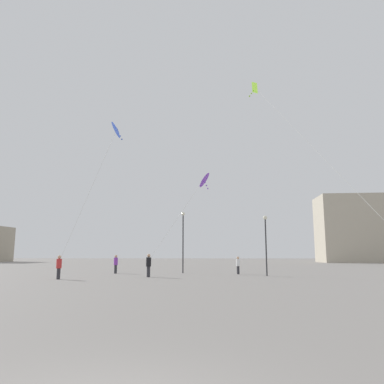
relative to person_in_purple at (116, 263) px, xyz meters
The scene contains 10 objects.
person_in_purple is the anchor object (origin of this frame).
person_in_black 6.88m from the person_in_purple, 52.81° to the right, with size 0.41×0.41×1.86m.
person_in_white 11.75m from the person_in_purple, ahead, with size 0.35×0.35×1.63m.
person_in_red 8.74m from the person_in_purple, 103.65° to the right, with size 0.38×0.38×1.76m.
kite_lime_delta 21.24m from the person_in_purple, 45.12° to the right, with size 6.33×8.48×11.93m.
kite_cobalt_diamond 15.04m from the person_in_purple, 76.51° to the right, with size 5.36×3.59×9.80m.
kite_violet_diamond 14.14m from the person_in_purple, 46.18° to the right, with size 5.12×4.35×6.56m.
building_centre_hall 64.82m from the person_in_purple, 48.02° to the left, with size 21.00×10.59×14.52m.
lamppost_east 7.15m from the person_in_purple, ahead, with size 0.36×0.36×6.02m.
lamppost_west 14.59m from the person_in_purple, 12.72° to the right, with size 0.36×0.36×5.19m.
Camera 1 is at (1.36, -4.60, 1.88)m, focal length 34.91 mm.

